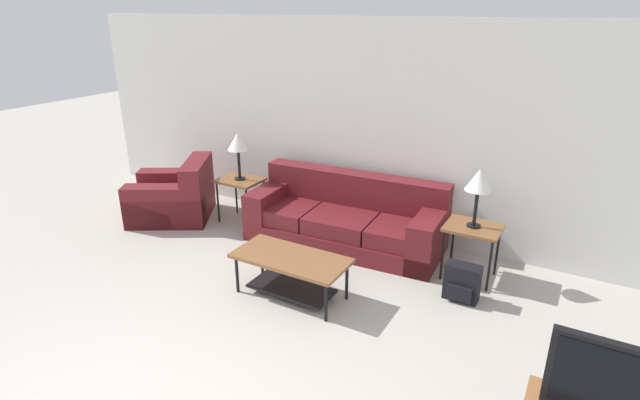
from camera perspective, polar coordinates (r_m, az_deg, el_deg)
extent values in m
cube|color=silver|center=(6.16, 5.62, 8.00)|extent=(8.83, 0.06, 2.60)
cube|color=maroon|center=(6.06, 2.75, -4.09)|extent=(2.38, 1.02, 0.22)
cube|color=maroon|center=(6.28, -3.79, -1.07)|extent=(0.80, 0.84, 0.20)
cube|color=maroon|center=(5.96, 2.70, -2.34)|extent=(0.80, 0.84, 0.20)
cube|color=maroon|center=(5.72, 9.85, -3.70)|extent=(0.80, 0.84, 0.20)
cube|color=maroon|center=(6.14, 4.02, 1.36)|extent=(2.34, 0.39, 0.40)
cube|color=maroon|center=(6.43, -5.62, -0.88)|extent=(0.33, 0.91, 0.58)
cube|color=maroon|center=(5.70, 12.29, -4.33)|extent=(0.33, 0.91, 0.58)
cube|color=maroon|center=(7.09, -16.62, -0.33)|extent=(1.34, 1.31, 0.40)
cube|color=maroon|center=(6.86, -13.91, 2.78)|extent=(0.69, 0.93, 0.40)
cube|color=maroon|center=(7.36, -16.03, 1.20)|extent=(1.01, 0.74, 0.56)
cube|color=maroon|center=(6.77, -17.40, -0.74)|extent=(1.01, 0.74, 0.56)
cube|color=brown|center=(4.89, -3.36, -6.65)|extent=(1.14, 0.54, 0.04)
cylinder|color=black|center=(5.12, -9.46, -8.37)|extent=(0.03, 0.03, 0.40)
cylinder|color=black|center=(4.62, 0.66, -11.59)|extent=(0.03, 0.03, 0.40)
cylinder|color=black|center=(5.41, -6.65, -6.49)|extent=(0.03, 0.03, 0.40)
cylinder|color=black|center=(4.94, 3.08, -9.25)|extent=(0.03, 0.03, 0.40)
cube|color=black|center=(5.06, -3.28, -10.04)|extent=(0.85, 0.38, 0.02)
cube|color=brown|center=(6.62, -9.13, 2.25)|extent=(0.56, 0.46, 0.03)
cylinder|color=black|center=(6.73, -11.58, -0.28)|extent=(0.03, 0.03, 0.56)
cylinder|color=black|center=(6.44, -8.35, -1.06)|extent=(0.03, 0.03, 0.56)
cylinder|color=black|center=(7.00, -9.56, 0.72)|extent=(0.03, 0.03, 0.56)
cylinder|color=black|center=(6.72, -6.38, 0.01)|extent=(0.03, 0.03, 0.56)
cube|color=brown|center=(5.38, 17.11, -3.04)|extent=(0.56, 0.46, 0.03)
cylinder|color=black|center=(5.39, 13.82, -6.16)|extent=(0.03, 0.03, 0.56)
cylinder|color=black|center=(5.30, 18.80, -7.20)|extent=(0.03, 0.03, 0.56)
cylinder|color=black|center=(5.72, 14.92, -4.59)|extent=(0.03, 0.03, 0.56)
cylinder|color=black|center=(5.64, 19.61, -5.53)|extent=(0.03, 0.03, 0.56)
cylinder|color=black|center=(6.61, -9.14, 2.45)|extent=(0.14, 0.14, 0.02)
cylinder|color=black|center=(6.55, -9.24, 4.09)|extent=(0.04, 0.04, 0.38)
cone|color=white|center=(6.47, -9.39, 6.62)|extent=(0.27, 0.27, 0.22)
cylinder|color=black|center=(5.37, 17.14, -2.80)|extent=(0.14, 0.14, 0.02)
cylinder|color=black|center=(5.30, 17.37, -0.85)|extent=(0.04, 0.04, 0.38)
cone|color=white|center=(5.20, 17.73, 2.21)|extent=(0.27, 0.27, 0.22)
cube|color=black|center=(5.14, 15.94, -9.01)|extent=(0.34, 0.17, 0.38)
cube|color=black|center=(5.09, 15.55, -10.27)|extent=(0.25, 0.05, 0.15)
cylinder|color=black|center=(5.23, 15.26, -8.10)|extent=(0.02, 0.02, 0.28)
cylinder|color=black|center=(5.20, 17.24, -8.52)|extent=(0.02, 0.02, 0.28)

